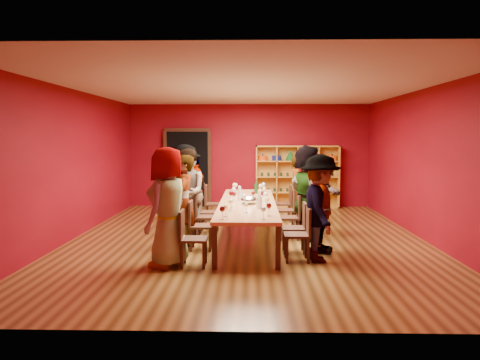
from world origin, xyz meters
name	(u,v)px	position (x,y,z in m)	size (l,w,h in m)	color
room_shell	(248,164)	(0.00, 0.00, 1.50)	(7.10, 9.10, 3.04)	#543616
tasting_table	(248,205)	(0.00, 0.00, 0.70)	(1.10, 4.50, 0.75)	tan
doorway	(188,168)	(-1.80, 4.43, 1.12)	(1.40, 0.17, 2.30)	black
shelving_unit	(297,174)	(1.40, 4.32, 0.98)	(2.40, 0.40, 1.80)	gold
chair_person_left_0	(189,235)	(-0.91, -2.00, 0.50)	(0.42, 0.42, 0.89)	black
person_left_0	(168,207)	(-1.24, -2.00, 0.94)	(0.92, 0.50, 1.89)	pink
chair_person_left_1	(197,223)	(-0.91, -0.90, 0.50)	(0.42, 0.42, 0.89)	black
person_left_1	(183,203)	(-1.15, -0.90, 0.86)	(0.63, 0.46, 1.72)	#48494D
chair_person_left_2	(202,214)	(-0.91, 0.06, 0.50)	(0.42, 0.42, 0.89)	black
person_left_2	(187,194)	(-1.22, 0.06, 0.91)	(0.88, 0.48, 1.82)	#141937
chair_person_left_3	(205,209)	(-0.91, 0.65, 0.50)	(0.42, 0.42, 0.89)	black
person_left_3	(185,189)	(-1.35, 0.65, 0.94)	(1.22, 0.50, 1.89)	#454549
chair_person_left_4	(211,201)	(-0.91, 1.92, 0.50)	(0.42, 0.42, 0.89)	black
person_left_4	(195,189)	(-1.29, 1.92, 0.80)	(0.94, 0.43, 1.61)	#141837
chair_person_right_0	(302,231)	(0.91, -1.63, 0.50)	(0.42, 0.42, 0.89)	black
person_right_0	(320,208)	(1.20, -1.63, 0.88)	(1.14, 0.47, 1.77)	#141637
chair_person_right_1	(298,225)	(0.91, -1.07, 0.50)	(0.42, 0.42, 0.89)	black
person_right_1	(322,210)	(1.33, -1.07, 0.75)	(0.88, 0.40, 1.51)	#5179A8
chair_person_right_2	(293,215)	(0.91, 0.03, 0.50)	(0.42, 0.42, 0.89)	black
person_right_2	(307,192)	(1.19, 0.03, 0.94)	(1.75, 0.50, 1.89)	#161C3D
chair_person_right_3	(289,207)	(0.91, 0.98, 0.50)	(0.42, 0.42, 0.89)	black
person_right_3	(307,192)	(1.31, 0.98, 0.83)	(0.82, 0.45, 1.67)	silver
chair_person_right_4	(286,201)	(0.91, 2.00, 0.50)	(0.42, 0.42, 0.89)	black
person_right_4	(298,189)	(1.20, 2.00, 0.80)	(0.59, 0.43, 1.61)	#5E89C2
wine_glass_0	(244,197)	(-0.06, -0.47, 0.91)	(0.09, 0.09, 0.22)	silver
wine_glass_1	(234,190)	(-0.30, 0.76, 0.91)	(0.09, 0.09, 0.22)	silver
wine_glass_2	(260,186)	(0.29, 1.74, 0.89)	(0.08, 0.08, 0.19)	silver
wine_glass_3	(263,210)	(0.27, -1.94, 0.90)	(0.08, 0.08, 0.20)	silver
wine_glass_4	(264,189)	(0.36, 1.02, 0.89)	(0.08, 0.08, 0.19)	silver
wine_glass_5	(267,200)	(0.36, -0.76, 0.89)	(0.08, 0.08, 0.20)	silver
wine_glass_6	(225,208)	(-0.34, -1.72, 0.89)	(0.08, 0.08, 0.20)	silver
wine_glass_7	(236,185)	(-0.30, 1.87, 0.89)	(0.08, 0.08, 0.19)	silver
wine_glass_8	(231,202)	(-0.28, -1.09, 0.90)	(0.08, 0.08, 0.21)	silver
wine_glass_9	(253,194)	(0.11, 0.27, 0.89)	(0.08, 0.08, 0.19)	silver
wine_glass_10	(265,195)	(0.35, -0.16, 0.91)	(0.09, 0.09, 0.22)	silver
wine_glass_11	(263,194)	(0.30, 0.10, 0.91)	(0.09, 0.09, 0.22)	silver
wine_glass_12	(234,185)	(-0.33, 1.76, 0.90)	(0.08, 0.08, 0.21)	silver
wine_glass_13	(260,191)	(0.27, 0.80, 0.88)	(0.07, 0.07, 0.18)	silver
wine_glass_14	(231,200)	(-0.29, -0.80, 0.89)	(0.08, 0.08, 0.19)	silver
wine_glass_15	(222,210)	(-0.38, -1.99, 0.91)	(0.09, 0.09, 0.22)	silver
wine_glass_16	(263,185)	(0.36, 1.85, 0.90)	(0.09, 0.09, 0.21)	silver
wine_glass_17	(246,205)	(-0.01, -1.33, 0.88)	(0.07, 0.07, 0.18)	silver
wine_glass_18	(231,194)	(-0.33, 0.05, 0.91)	(0.09, 0.09, 0.22)	silver
wine_glass_19	(234,194)	(-0.27, -0.01, 0.91)	(0.09, 0.09, 0.21)	silver
wine_glass_20	(240,188)	(-0.19, 1.34, 0.88)	(0.07, 0.07, 0.18)	silver
wine_glass_21	(269,206)	(0.37, -1.64, 0.91)	(0.09, 0.09, 0.22)	silver
spittoon_bowl	(249,200)	(0.03, -0.26, 0.82)	(0.32, 0.32, 0.18)	silver
carafe_a	(240,195)	(-0.15, 0.18, 0.86)	(0.12, 0.12, 0.24)	silver
carafe_b	(259,202)	(0.22, -0.85, 0.86)	(0.10, 0.10, 0.26)	silver
wine_bottle	(256,188)	(0.18, 1.42, 0.88)	(0.09, 0.09, 0.33)	#133517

